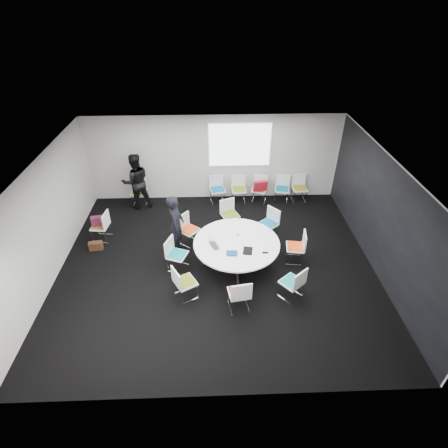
{
  "coord_description": "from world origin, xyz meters",
  "views": [
    {
      "loc": [
        -0.06,
        -6.84,
        6.04
      ],
      "look_at": [
        0.2,
        0.4,
        1.0
      ],
      "focal_mm": 28.0,
      "sensor_mm": 36.0,
      "label": 1
    }
  ],
  "objects_px": {
    "chair_back_d": "(282,194)",
    "chair_ring_b": "(268,229)",
    "maroon_bag": "(99,221)",
    "chair_back_c": "(259,194)",
    "chair_spare_left": "(102,231)",
    "cup": "(237,234)",
    "person_main": "(176,225)",
    "chair_ring_h": "(291,288)",
    "chair_ring_g": "(239,299)",
    "chair_back_b": "(239,194)",
    "chair_ring_e": "(177,260)",
    "chair_back_a": "(218,194)",
    "brown_bag": "(96,246)",
    "chair_person_back": "(140,196)",
    "chair_ring_a": "(295,252)",
    "person_back": "(136,181)",
    "chair_ring_d": "(189,235)",
    "chair_ring_f": "(185,288)",
    "chair_back_e": "(299,193)",
    "conference_table": "(236,249)",
    "chair_ring_c": "(230,220)",
    "laptop": "(216,245)"
  },
  "relations": [
    {
      "from": "person_back",
      "to": "chair_ring_f",
      "type": "bearing_deg",
      "value": 92.7
    },
    {
      "from": "chair_back_a",
      "to": "chair_back_b",
      "type": "bearing_deg",
      "value": 166.44
    },
    {
      "from": "chair_person_back",
      "to": "maroon_bag",
      "type": "xyz_separation_m",
      "value": [
        -0.77,
        -1.89,
        0.34
      ]
    },
    {
      "from": "chair_ring_e",
      "to": "chair_back_c",
      "type": "xyz_separation_m",
      "value": [
        2.45,
        3.24,
        0.0
      ]
    },
    {
      "from": "chair_back_d",
      "to": "maroon_bag",
      "type": "bearing_deg",
      "value": 30.43
    },
    {
      "from": "chair_back_c",
      "to": "maroon_bag",
      "type": "bearing_deg",
      "value": 38.07
    },
    {
      "from": "chair_back_d",
      "to": "chair_ring_b",
      "type": "bearing_deg",
      "value": 80.81
    },
    {
      "from": "chair_ring_h",
      "to": "person_main",
      "type": "xyz_separation_m",
      "value": [
        -2.72,
        1.78,
        0.58
      ]
    },
    {
      "from": "chair_back_a",
      "to": "chair_ring_f",
      "type": "bearing_deg",
      "value": 67.27
    },
    {
      "from": "chair_back_a",
      "to": "chair_back_c",
      "type": "bearing_deg",
      "value": 167.15
    },
    {
      "from": "chair_ring_g",
      "to": "chair_back_b",
      "type": "bearing_deg",
      "value": 77.1
    },
    {
      "from": "chair_spare_left",
      "to": "cup",
      "type": "bearing_deg",
      "value": -97.39
    },
    {
      "from": "person_main",
      "to": "laptop",
      "type": "relative_size",
      "value": 4.63
    },
    {
      "from": "chair_ring_b",
      "to": "brown_bag",
      "type": "distance_m",
      "value": 4.79
    },
    {
      "from": "person_back",
      "to": "cup",
      "type": "distance_m",
      "value": 4.02
    },
    {
      "from": "chair_back_b",
      "to": "laptop",
      "type": "relative_size",
      "value": 2.39
    },
    {
      "from": "cup",
      "to": "maroon_bag",
      "type": "distance_m",
      "value": 3.89
    },
    {
      "from": "cup",
      "to": "chair_back_b",
      "type": "bearing_deg",
      "value": 85.07
    },
    {
      "from": "chair_ring_a",
      "to": "person_back",
      "type": "distance_m",
      "value": 5.36
    },
    {
      "from": "brown_bag",
      "to": "chair_back_c",
      "type": "bearing_deg",
      "value": 26.76
    },
    {
      "from": "chair_spare_left",
      "to": "chair_ring_b",
      "type": "bearing_deg",
      "value": -83.91
    },
    {
      "from": "chair_back_e",
      "to": "chair_spare_left",
      "type": "distance_m",
      "value": 6.31
    },
    {
      "from": "chair_ring_e",
      "to": "chair_back_a",
      "type": "bearing_deg",
      "value": -177.08
    },
    {
      "from": "chair_ring_e",
      "to": "brown_bag",
      "type": "relative_size",
      "value": 2.44
    },
    {
      "from": "chair_ring_g",
      "to": "chair_ring_e",
      "type": "bearing_deg",
      "value": 128.03
    },
    {
      "from": "chair_back_c",
      "to": "chair_back_d",
      "type": "relative_size",
      "value": 1.0
    },
    {
      "from": "chair_ring_b",
      "to": "maroon_bag",
      "type": "xyz_separation_m",
      "value": [
        -4.7,
        0.06,
        0.34
      ]
    },
    {
      "from": "chair_ring_c",
      "to": "cup",
      "type": "distance_m",
      "value": 1.48
    },
    {
      "from": "chair_ring_e",
      "to": "person_main",
      "type": "height_order",
      "value": "person_main"
    },
    {
      "from": "chair_ring_f",
      "to": "chair_back_a",
      "type": "distance_m",
      "value": 4.33
    },
    {
      "from": "chair_ring_g",
      "to": "chair_spare_left",
      "type": "xyz_separation_m",
      "value": [
        -3.68,
        2.69,
        0.0
      ]
    },
    {
      "from": "chair_ring_d",
      "to": "chair_ring_f",
      "type": "distance_m",
      "value": 2.03
    },
    {
      "from": "laptop",
      "to": "maroon_bag",
      "type": "bearing_deg",
      "value": 45.47
    },
    {
      "from": "chair_ring_e",
      "to": "chair_ring_g",
      "type": "xyz_separation_m",
      "value": [
        1.46,
        -1.36,
        0.0
      ]
    },
    {
      "from": "chair_back_c",
      "to": "maroon_bag",
      "type": "xyz_separation_m",
      "value": [
        -4.68,
        -1.91,
        0.34
      ]
    },
    {
      "from": "chair_back_c",
      "to": "conference_table",
      "type": "bearing_deg",
      "value": 88.98
    },
    {
      "from": "chair_person_back",
      "to": "brown_bag",
      "type": "bearing_deg",
      "value": 73.9
    },
    {
      "from": "conference_table",
      "to": "chair_ring_h",
      "type": "height_order",
      "value": "chair_ring_h"
    },
    {
      "from": "person_main",
      "to": "cup",
      "type": "xyz_separation_m",
      "value": [
        1.57,
        -0.34,
        -0.08
      ]
    },
    {
      "from": "chair_ring_b",
      "to": "chair_back_d",
      "type": "relative_size",
      "value": 1.0
    },
    {
      "from": "chair_ring_d",
      "to": "chair_spare_left",
      "type": "relative_size",
      "value": 1.0
    },
    {
      "from": "chair_back_c",
      "to": "brown_bag",
      "type": "bearing_deg",
      "value": 42.61
    },
    {
      "from": "laptop",
      "to": "chair_back_d",
      "type": "bearing_deg",
      "value": -56.28
    },
    {
      "from": "chair_back_a",
      "to": "brown_bag",
      "type": "xyz_separation_m",
      "value": [
        -3.37,
        -2.42,
        -0.16
      ]
    },
    {
      "from": "chair_back_c",
      "to": "person_main",
      "type": "distance_m",
      "value": 3.59
    },
    {
      "from": "chair_ring_a",
      "to": "chair_ring_f",
      "type": "height_order",
      "value": "same"
    },
    {
      "from": "chair_ring_h",
      "to": "chair_back_b",
      "type": "relative_size",
      "value": 1.0
    },
    {
      "from": "maroon_bag",
      "to": "brown_bag",
      "type": "xyz_separation_m",
      "value": [
        -0.06,
        -0.48,
        -0.5
      ]
    },
    {
      "from": "chair_ring_f",
      "to": "person_back",
      "type": "relative_size",
      "value": 0.48
    },
    {
      "from": "person_main",
      "to": "chair_ring_h",
      "type": "bearing_deg",
      "value": -121.71
    }
  ]
}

